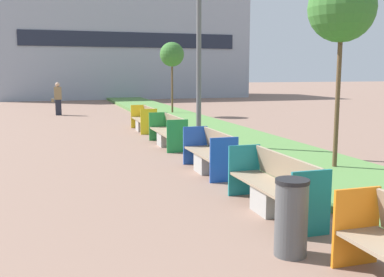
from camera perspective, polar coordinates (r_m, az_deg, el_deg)
planter_grass_strip at (r=13.37m, az=7.94°, el=-1.02°), size 2.80×120.00×0.18m
building_backdrop at (r=42.10m, az=-8.64°, el=11.28°), size 20.92×8.96×8.82m
bench_teal_frame at (r=7.45m, az=10.45°, el=-6.46°), size 0.65×2.30×0.94m
bench_blue_frame at (r=10.25m, az=2.29°, el=-2.28°), size 0.65×2.00×0.94m
bench_green_frame at (r=13.89m, az=-3.02°, el=0.61°), size 0.65×2.45×0.94m
bench_yellow_frame at (r=17.52m, az=-6.07°, el=2.17°), size 0.65×2.11×0.94m
litter_bin at (r=5.77m, az=12.48°, el=-9.76°), size 0.42×0.42×0.97m
sapling_tree_near at (r=10.43m, az=18.49°, el=15.31°), size 1.44×1.44×4.33m
sapling_tree_far at (r=23.42m, az=-2.56°, el=10.57°), size 1.25×1.25×3.79m
pedestrian_walking at (r=24.77m, az=-16.67°, el=4.88°), size 0.53×0.24×1.72m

